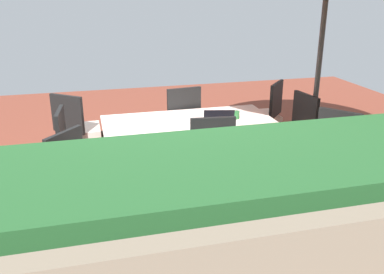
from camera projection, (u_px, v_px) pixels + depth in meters
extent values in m
cube|color=brown|center=(192.00, 185.00, 4.82)|extent=(10.00, 10.00, 0.02)
cube|color=#235628|center=(294.00, 256.00, 2.43)|extent=(6.30, 0.90, 1.35)
cube|color=silver|center=(192.00, 126.00, 4.57)|extent=(1.91, 1.19, 0.04)
cylinder|color=#333333|center=(244.00, 138.00, 5.29)|extent=(0.05, 0.05, 0.69)
cylinder|color=#333333|center=(116.00, 149.00, 4.91)|extent=(0.05, 0.05, 0.69)
cylinder|color=#333333|center=(275.00, 165.00, 4.48)|extent=(0.05, 0.05, 0.69)
cylinder|color=#333333|center=(124.00, 182.00, 4.10)|extent=(0.05, 0.05, 0.69)
cylinder|color=#4C4C4C|center=(318.00, 78.00, 4.77)|extent=(0.06, 0.06, 2.33)
cylinder|color=black|center=(308.00, 169.00, 5.15)|extent=(0.44, 0.44, 0.06)
cube|color=beige|center=(217.00, 174.00, 3.93)|extent=(0.46, 0.46, 0.08)
cube|color=black|center=(213.00, 140.00, 4.03)|extent=(0.44, 0.09, 0.45)
cylinder|color=black|center=(201.00, 210.00, 3.83)|extent=(0.03, 0.03, 0.45)
cylinder|color=black|center=(239.00, 207.00, 3.88)|extent=(0.03, 0.03, 0.45)
cylinder|color=black|center=(195.00, 192.00, 4.16)|extent=(0.03, 0.03, 0.45)
cylinder|color=black|center=(230.00, 189.00, 4.21)|extent=(0.03, 0.03, 0.45)
cube|color=beige|center=(84.00, 154.00, 4.39)|extent=(0.46, 0.46, 0.08)
cube|color=black|center=(61.00, 131.00, 4.27)|extent=(0.08, 0.44, 0.45)
cylinder|color=black|center=(103.00, 183.00, 4.34)|extent=(0.03, 0.03, 0.45)
cylinder|color=black|center=(104.00, 169.00, 4.67)|extent=(0.03, 0.03, 0.45)
cylinder|color=black|center=(67.00, 186.00, 4.28)|extent=(0.03, 0.03, 0.45)
cylinder|color=black|center=(71.00, 171.00, 4.62)|extent=(0.03, 0.03, 0.45)
cube|color=beige|center=(81.00, 130.00, 5.11)|extent=(0.46, 0.46, 0.08)
cube|color=black|center=(67.00, 114.00, 4.84)|extent=(0.37, 0.30, 0.45)
cylinder|color=black|center=(103.00, 148.00, 5.29)|extent=(0.03, 0.03, 0.45)
cylinder|color=black|center=(80.00, 144.00, 5.42)|extent=(0.03, 0.03, 0.45)
cylinder|color=black|center=(86.00, 158.00, 4.98)|extent=(0.03, 0.03, 0.45)
cylinder|color=black|center=(62.00, 153.00, 5.11)|extent=(0.03, 0.03, 0.45)
cube|color=beige|center=(260.00, 117.00, 5.64)|extent=(0.46, 0.46, 0.08)
cube|color=black|center=(276.00, 99.00, 5.46)|extent=(0.32, 0.35, 0.45)
cylinder|color=black|center=(251.00, 129.00, 5.96)|extent=(0.03, 0.03, 0.45)
cylinder|color=black|center=(241.00, 137.00, 5.66)|extent=(0.03, 0.03, 0.45)
cylinder|color=black|center=(275.00, 133.00, 5.80)|extent=(0.03, 0.03, 0.45)
cylinder|color=black|center=(267.00, 141.00, 5.50)|extent=(0.03, 0.03, 0.45)
cube|color=beige|center=(328.00, 162.00, 4.19)|extent=(0.46, 0.46, 0.08)
cube|color=black|center=(338.00, 132.00, 4.26)|extent=(0.30, 0.37, 0.45)
cylinder|color=black|center=(301.00, 187.00, 4.25)|extent=(0.03, 0.03, 0.45)
cylinder|color=black|center=(336.00, 198.00, 4.04)|extent=(0.03, 0.03, 0.45)
cylinder|color=black|center=(315.00, 175.00, 4.52)|extent=(0.03, 0.03, 0.45)
cylinder|color=black|center=(349.00, 184.00, 4.31)|extent=(0.03, 0.03, 0.45)
cube|color=beige|center=(288.00, 137.00, 4.90)|extent=(0.46, 0.46, 0.08)
cube|color=black|center=(305.00, 113.00, 4.89)|extent=(0.10, 0.44, 0.45)
cylinder|color=black|center=(265.00, 154.00, 5.08)|extent=(0.03, 0.03, 0.45)
cylinder|color=black|center=(282.00, 165.00, 4.77)|extent=(0.03, 0.03, 0.45)
cylinder|color=black|center=(290.00, 150.00, 5.21)|extent=(0.03, 0.03, 0.45)
cylinder|color=black|center=(308.00, 161.00, 4.90)|extent=(0.03, 0.03, 0.45)
cube|color=beige|center=(87.00, 188.00, 3.65)|extent=(0.46, 0.46, 0.08)
cube|color=black|center=(65.00, 156.00, 3.64)|extent=(0.32, 0.36, 0.45)
cylinder|color=black|center=(93.00, 230.00, 3.51)|extent=(0.03, 0.03, 0.45)
cylinder|color=black|center=(118.00, 210.00, 3.81)|extent=(0.03, 0.03, 0.45)
cylinder|color=black|center=(60.00, 220.00, 3.66)|extent=(0.03, 0.03, 0.45)
cylinder|color=black|center=(87.00, 202.00, 3.96)|extent=(0.03, 0.03, 0.45)
cube|color=beige|center=(179.00, 121.00, 5.45)|extent=(0.46, 0.46, 0.08)
cube|color=black|center=(184.00, 106.00, 5.18)|extent=(0.44, 0.10, 0.45)
cylinder|color=black|center=(186.00, 134.00, 5.76)|extent=(0.03, 0.03, 0.45)
cylinder|color=black|center=(162.00, 138.00, 5.63)|extent=(0.03, 0.03, 0.45)
cylinder|color=black|center=(196.00, 143.00, 5.45)|extent=(0.03, 0.03, 0.45)
cylinder|color=black|center=(170.00, 147.00, 5.32)|extent=(0.03, 0.03, 0.45)
cube|color=#B7B7BC|center=(218.00, 125.00, 4.52)|extent=(0.36, 0.29, 0.02)
cube|color=black|center=(219.00, 119.00, 4.38)|extent=(0.32, 0.12, 0.20)
cylinder|color=#286B33|center=(236.00, 115.00, 4.76)|extent=(0.08, 0.08, 0.09)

